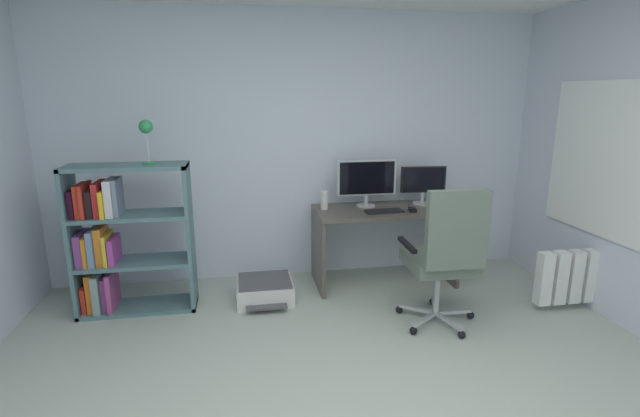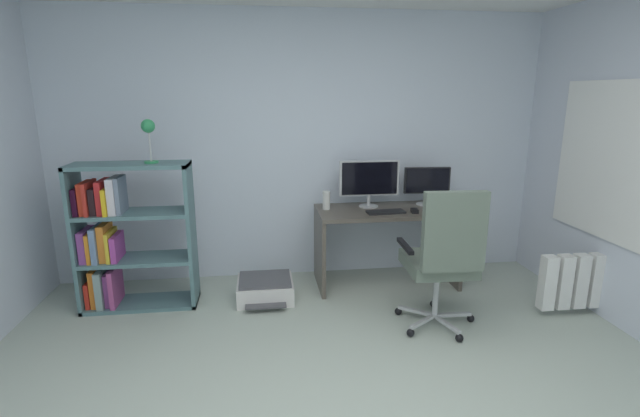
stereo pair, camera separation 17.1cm
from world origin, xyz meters
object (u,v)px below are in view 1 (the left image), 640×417
Objects in this scene: desk at (384,229)px; radiator at (582,276)px; desktop_speaker at (324,200)px; desk_lamp at (146,132)px; computer_mouse at (412,210)px; bookshelf at (117,241)px; keyboard at (384,211)px; monitor_secondary at (423,182)px; printer at (265,290)px; office_chair at (445,253)px; monitor_main at (367,179)px.

radiator is (1.47, -0.83, -0.24)m from desk.
desktop_speaker is 0.49× the size of desk_lamp.
computer_mouse is at bearing 0.89° from desk_lamp.
radiator is at bearing -9.46° from bookshelf.
bookshelf reaches higher than desktop_speaker.
keyboard is at bearing 1.61° from desk_lamp.
keyboard is 3.40× the size of computer_mouse.
monitor_secondary reaches higher than printer.
desk is 1.16× the size of office_chair.
computer_mouse is (0.26, -0.02, 0.01)m from keyboard.
radiator is at bearing 5.68° from office_chair.
monitor_main reaches higher than computer_mouse.
computer_mouse is 0.81m from desktop_speaker.
desk_lamp is at bearing -170.73° from monitor_main.
desk_lamp is at bearing 0.15° from bookshelf.
office_chair is at bearing -102.87° from monitor_secondary.
monitor_secondary is 1.15m from office_chair.
monitor_secondary is at bearing 138.38° from radiator.
bookshelf is (-2.28, -0.06, -0.14)m from keyboard.
keyboard is at bearing -175.27° from computer_mouse.
radiator is (1.30, 0.13, -0.33)m from office_chair.
desk_lamp reaches higher than desk.
monitor_secondary is (0.41, 0.11, 0.42)m from desk.
desk_lamp is at bearing -172.84° from monitor_secondary.
monitor_main is 1.61× the size of desk_lamp.
bookshelf is (-2.18, -0.31, -0.39)m from monitor_main.
monitor_main is at bearing 9.27° from desk_lamp.
office_chair is 0.92× the size of bookshelf.
computer_mouse is at bearing 0.80° from bookshelf.
bookshelf is at bearing -175.26° from desk.
desktop_speaker is at bearing 173.05° from computer_mouse.
desk is 7.68× the size of desktop_speaker.
desk_lamp reaches higher than computer_mouse.
printer is (-1.10, -0.08, -0.65)m from keyboard.
keyboard is 0.86m from office_chair.
desk is 0.34m from computer_mouse.
desk_lamp is at bearing 178.59° from printer.
monitor_secondary is at bearing 0.01° from monitor_main.
bookshelf reaches higher than monitor_secondary.
monitor_main is at bearing 149.90° from radiator.
office_chair reaches higher than keyboard.
monitor_secondary is 2.59× the size of desktop_speaker.
computer_mouse is at bearing -9.07° from keyboard.
radiator is at bearing -23.70° from desktop_speaker.
office_chair reaches higher than desktop_speaker.
office_chair reaches higher than printer.
keyboard is 0.30× the size of office_chair.
monitor_secondary reaches higher than desktop_speaker.
monitor_main is 1.66× the size of keyboard.
computer_mouse is 0.29× the size of desk_lamp.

